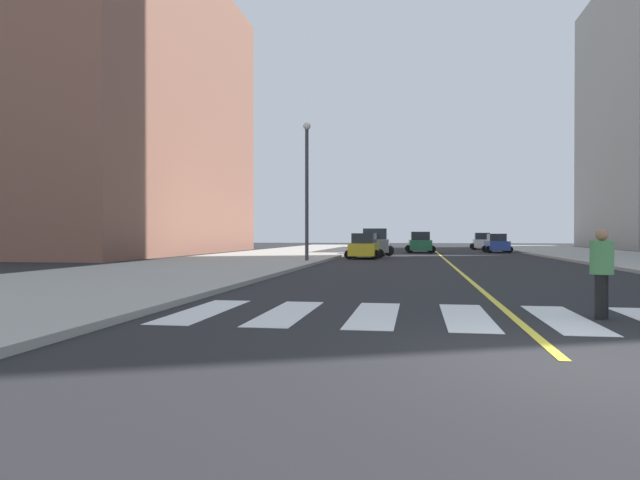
{
  "coord_description": "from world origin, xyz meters",
  "views": [
    {
      "loc": [
        -1.88,
        -7.93,
        1.62
      ],
      "look_at": [
        -9.15,
        36.86,
        1.22
      ],
      "focal_mm": 33.3,
      "sensor_mm": 36.0,
      "label": 1
    }
  ],
  "objects_px": {
    "car_green_nearest": "(420,243)",
    "car_yellow_third": "(365,247)",
    "pedestrian_crossing": "(602,269)",
    "street_lamp": "(307,179)",
    "car_gray_fifth": "(375,243)",
    "car_blue_second": "(497,244)",
    "car_white_fourth": "(482,242)"
  },
  "relations": [
    {
      "from": "car_yellow_third",
      "to": "car_gray_fifth",
      "type": "bearing_deg",
      "value": 89.92
    },
    {
      "from": "car_gray_fifth",
      "to": "street_lamp",
      "type": "relative_size",
      "value": 0.6
    },
    {
      "from": "car_yellow_third",
      "to": "car_gray_fifth",
      "type": "distance_m",
      "value": 6.48
    },
    {
      "from": "car_green_nearest",
      "to": "pedestrian_crossing",
      "type": "relative_size",
      "value": 2.48
    },
    {
      "from": "street_lamp",
      "to": "car_gray_fifth",
      "type": "bearing_deg",
      "value": 77.23
    },
    {
      "from": "car_white_fourth",
      "to": "street_lamp",
      "type": "distance_m",
      "value": 36.49
    },
    {
      "from": "car_green_nearest",
      "to": "car_white_fourth",
      "type": "bearing_deg",
      "value": 59.84
    },
    {
      "from": "car_blue_second",
      "to": "car_green_nearest",
      "type": "bearing_deg",
      "value": 11.16
    },
    {
      "from": "pedestrian_crossing",
      "to": "street_lamp",
      "type": "distance_m",
      "value": 23.64
    },
    {
      "from": "car_gray_fifth",
      "to": "pedestrian_crossing",
      "type": "height_order",
      "value": "car_gray_fifth"
    },
    {
      "from": "car_blue_second",
      "to": "pedestrian_crossing",
      "type": "distance_m",
      "value": 43.82
    },
    {
      "from": "pedestrian_crossing",
      "to": "car_gray_fifth",
      "type": "bearing_deg",
      "value": 43.14
    },
    {
      "from": "car_yellow_third",
      "to": "pedestrian_crossing",
      "type": "bearing_deg",
      "value": -73.52
    },
    {
      "from": "car_blue_second",
      "to": "car_gray_fifth",
      "type": "height_order",
      "value": "car_gray_fifth"
    },
    {
      "from": "car_green_nearest",
      "to": "pedestrian_crossing",
      "type": "bearing_deg",
      "value": -87.93
    },
    {
      "from": "car_white_fourth",
      "to": "street_lamp",
      "type": "xyz_separation_m",
      "value": [
        -13.33,
        -33.74,
        3.92
      ]
    },
    {
      "from": "street_lamp",
      "to": "pedestrian_crossing",
      "type": "bearing_deg",
      "value": -65.47
    },
    {
      "from": "car_green_nearest",
      "to": "car_yellow_third",
      "type": "relative_size",
      "value": 1.1
    },
    {
      "from": "car_gray_fifth",
      "to": "car_blue_second",
      "type": "bearing_deg",
      "value": 39.45
    },
    {
      "from": "car_green_nearest",
      "to": "street_lamp",
      "type": "relative_size",
      "value": 0.54
    },
    {
      "from": "pedestrian_crossing",
      "to": "street_lamp",
      "type": "relative_size",
      "value": 0.22
    },
    {
      "from": "car_gray_fifth",
      "to": "street_lamp",
      "type": "distance_m",
      "value": 14.13
    },
    {
      "from": "car_yellow_third",
      "to": "car_gray_fifth",
      "type": "xyz_separation_m",
      "value": [
        0.29,
        6.47,
        0.18
      ]
    },
    {
      "from": "car_green_nearest",
      "to": "car_gray_fifth",
      "type": "bearing_deg",
      "value": -117.0
    },
    {
      "from": "car_white_fourth",
      "to": "street_lamp",
      "type": "height_order",
      "value": "street_lamp"
    },
    {
      "from": "car_yellow_third",
      "to": "car_white_fourth",
      "type": "xyz_separation_m",
      "value": [
        10.61,
        26.93,
        0.05
      ]
    },
    {
      "from": "car_yellow_third",
      "to": "street_lamp",
      "type": "distance_m",
      "value": 8.33
    },
    {
      "from": "pedestrian_crossing",
      "to": "car_green_nearest",
      "type": "bearing_deg",
      "value": 36.5
    },
    {
      "from": "car_gray_fifth",
      "to": "pedestrian_crossing",
      "type": "xyz_separation_m",
      "value": [
        6.68,
        -34.5,
        -0.03
      ]
    },
    {
      "from": "car_green_nearest",
      "to": "car_gray_fifth",
      "type": "xyz_separation_m",
      "value": [
        -3.51,
        -7.6,
        0.1
      ]
    },
    {
      "from": "car_white_fourth",
      "to": "car_yellow_third",
      "type": "bearing_deg",
      "value": 71.04
    },
    {
      "from": "car_green_nearest",
      "to": "car_yellow_third",
      "type": "bearing_deg",
      "value": -107.34
    }
  ]
}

